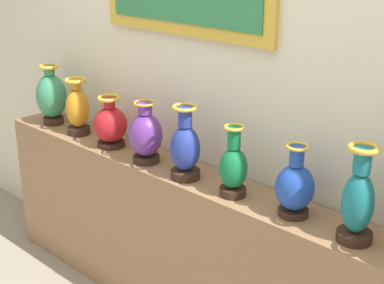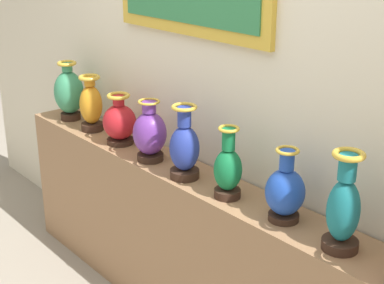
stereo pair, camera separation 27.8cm
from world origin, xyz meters
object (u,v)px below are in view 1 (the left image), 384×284
at_px(vase_jade, 51,96).
at_px(vase_crimson, 110,124).
at_px(vase_sapphire, 295,187).
at_px(vase_emerald, 233,168).
at_px(vase_cobalt, 186,148).
at_px(vase_teal, 358,201).
at_px(vase_violet, 146,135).
at_px(vase_amber, 77,108).

xyz_separation_m(vase_jade, vase_crimson, (0.58, -0.01, -0.05)).
bearing_deg(vase_sapphire, vase_emerald, -175.05).
relative_size(vase_cobalt, vase_teal, 0.93).
height_order(vase_cobalt, vase_emerald, vase_cobalt).
height_order(vase_crimson, vase_sapphire, vase_sapphire).
bearing_deg(vase_emerald, vase_teal, 1.20).
bearing_deg(vase_crimson, vase_emerald, -1.19).
height_order(vase_jade, vase_teal, vase_teal).
distance_m(vase_crimson, vase_cobalt, 0.61).
xyz_separation_m(vase_violet, vase_sapphire, (0.90, 0.03, -0.02)).
distance_m(vase_amber, vase_cobalt, 0.91).
xyz_separation_m(vase_amber, vase_sapphire, (1.52, 0.01, -0.03)).
relative_size(vase_crimson, vase_cobalt, 0.79).
height_order(vase_emerald, vase_sapphire, vase_emerald).
xyz_separation_m(vase_jade, vase_teal, (2.09, -0.01, -0.01)).
distance_m(vase_amber, vase_teal, 1.81).
height_order(vase_violet, vase_sapphire, vase_violet).
bearing_deg(vase_amber, vase_teal, -0.16).
bearing_deg(vase_amber, vase_emerald, -0.85).
bearing_deg(vase_crimson, vase_teal, -0.23).
relative_size(vase_violet, vase_sapphire, 1.02).
relative_size(vase_violet, vase_emerald, 0.97).
distance_m(vase_crimson, vase_violet, 0.32).
bearing_deg(vase_emerald, vase_jade, 179.06).
distance_m(vase_cobalt, vase_sapphire, 0.60).
distance_m(vase_crimson, vase_sapphire, 1.21).
distance_m(vase_amber, vase_sapphire, 1.52).
bearing_deg(vase_violet, vase_amber, 178.25).
xyz_separation_m(vase_cobalt, vase_sapphire, (0.60, 0.04, -0.02)).
bearing_deg(vase_jade, vase_teal, -0.32).
bearing_deg(vase_violet, vase_emerald, 0.10).
bearing_deg(vase_jade, vase_emerald, -0.94).
height_order(vase_amber, vase_cobalt, vase_cobalt).
bearing_deg(vase_sapphire, vase_crimson, -179.60).
height_order(vase_emerald, vase_teal, vase_teal).
xyz_separation_m(vase_jade, vase_violet, (0.89, -0.03, -0.03)).
relative_size(vase_amber, vase_sapphire, 1.06).
distance_m(vase_jade, vase_emerald, 1.48).
bearing_deg(vase_amber, vase_cobalt, -1.68).
bearing_deg(vase_sapphire, vase_amber, -179.65).
relative_size(vase_crimson, vase_emerald, 0.87).
height_order(vase_amber, vase_sapphire, vase_amber).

